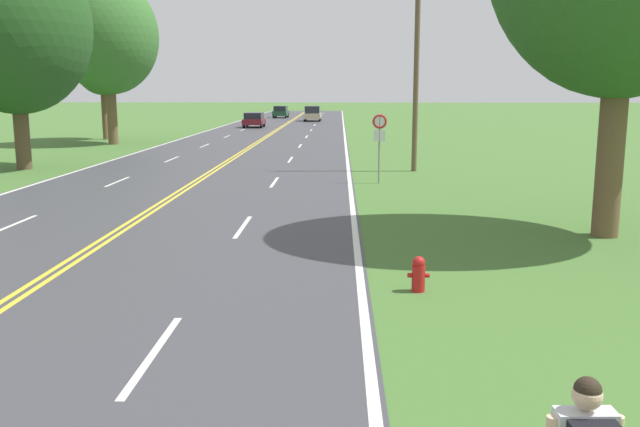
% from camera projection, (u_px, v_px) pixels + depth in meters
% --- Properties ---
extents(fire_hydrant, '(0.41, 0.25, 0.67)m').
position_uv_depth(fire_hydrant, '(419.00, 274.00, 12.49)').
color(fire_hydrant, red).
rests_on(fire_hydrant, ground).
extents(traffic_sign, '(0.60, 0.10, 2.75)m').
position_uv_depth(traffic_sign, '(379.00, 131.00, 26.66)').
color(traffic_sign, gray).
rests_on(traffic_sign, ground).
extents(utility_pole_midground, '(1.80, 0.24, 9.89)m').
position_uv_depth(utility_pole_midground, '(417.00, 58.00, 30.21)').
color(utility_pole_midground, brown).
rests_on(utility_pole_midground, ground).
extents(tree_mid_treeline, '(6.70, 6.70, 11.06)m').
position_uv_depth(tree_mid_treeline, '(108.00, 36.00, 45.12)').
color(tree_mid_treeline, brown).
rests_on(tree_mid_treeline, ground).
extents(tree_right_cluster, '(4.11, 4.11, 8.01)m').
position_uv_depth(tree_right_cluster, '(102.00, 63.00, 50.09)').
color(tree_right_cluster, brown).
rests_on(tree_right_cluster, ground).
extents(tree_far_back, '(6.91, 6.91, 10.51)m').
position_uv_depth(tree_far_back, '(13.00, 27.00, 30.71)').
color(tree_far_back, brown).
rests_on(tree_far_back, ground).
extents(car_maroon_hatchback_approaching, '(1.92, 3.93, 1.47)m').
position_uv_depth(car_maroon_hatchback_approaching, '(254.00, 119.00, 67.05)').
color(car_maroon_hatchback_approaching, black).
rests_on(car_maroon_hatchback_approaching, ground).
extents(car_champagne_suv_mid_near, '(1.99, 4.56, 1.79)m').
position_uv_depth(car_champagne_suv_mid_near, '(313.00, 113.00, 80.56)').
color(car_champagne_suv_mid_near, black).
rests_on(car_champagne_suv_mid_near, ground).
extents(car_dark_green_hatchback_mid_far, '(2.00, 3.71, 1.57)m').
position_uv_depth(car_dark_green_hatchback_mid_far, '(281.00, 112.00, 90.18)').
color(car_dark_green_hatchback_mid_far, black).
rests_on(car_dark_green_hatchback_mid_far, ground).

